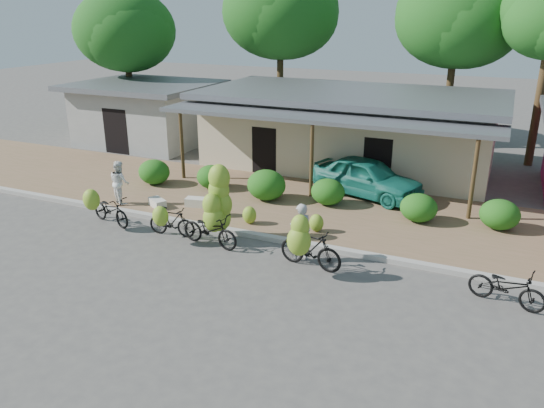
{
  "coord_description": "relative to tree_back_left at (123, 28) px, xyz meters",
  "views": [
    {
      "loc": [
        6.31,
        -11.62,
        6.67
      ],
      "look_at": [
        0.24,
        2.0,
        1.2
      ],
      "focal_mm": 35.0,
      "sensor_mm": 36.0,
      "label": 1
    }
  ],
  "objects": [
    {
      "name": "ground",
      "position": [
        13.69,
        -13.11,
        -5.72
      ],
      "size": [
        100.0,
        100.0,
        0.0
      ],
      "primitive_type": "plane",
      "color": "#4E4B48",
      "rests_on": "ground"
    },
    {
      "name": "sidewalk",
      "position": [
        13.69,
        -8.11,
        -5.66
      ],
      "size": [
        60.0,
        6.0,
        0.12
      ],
      "primitive_type": "cube",
      "color": "#8D654C",
      "rests_on": "ground"
    },
    {
      "name": "curb",
      "position": [
        13.69,
        -11.11,
        -5.64
      ],
      "size": [
        60.0,
        0.25,
        0.15
      ],
      "primitive_type": "cube",
      "color": "#A8A399",
      "rests_on": "ground"
    },
    {
      "name": "shop_main",
      "position": [
        13.69,
        -2.18,
        -3.99
      ],
      "size": [
        13.0,
        8.5,
        3.35
      ],
      "color": "beige",
      "rests_on": "ground"
    },
    {
      "name": "shop_grey",
      "position": [
        2.69,
        -2.12,
        -4.1
      ],
      "size": [
        7.0,
        6.0,
        3.15
      ],
      "color": "#9FA09B",
      "rests_on": "ground"
    },
    {
      "name": "tree_back_left",
      "position": [
        0.0,
        0.0,
        0.0
      ],
      "size": [
        5.62,
        5.54,
        7.83
      ],
      "color": "#4D3A1E",
      "rests_on": "ground"
    },
    {
      "name": "tree_far_center",
      "position": [
        8.0,
        3.0,
        0.96
      ],
      "size": [
        6.25,
        6.22,
        9.06
      ],
      "color": "#4D3A1E",
      "rests_on": "ground"
    },
    {
      "name": "tree_center_right",
      "position": [
        17.0,
        3.5,
        0.68
      ],
      "size": [
        5.95,
        5.89,
        8.65
      ],
      "color": "#4D3A1E",
      "rests_on": "ground"
    },
    {
      "name": "hedge_0",
      "position": [
        7.49,
        -8.19,
        -5.1
      ],
      "size": [
        1.27,
        1.14,
        0.99
      ],
      "primitive_type": "ellipsoid",
      "color": "#185C15",
      "rests_on": "sidewalk"
    },
    {
      "name": "hedge_1",
      "position": [
        9.85,
        -7.73,
        -5.14
      ],
      "size": [
        1.18,
        1.06,
        0.92
      ],
      "primitive_type": "ellipsoid",
      "color": "#185C15",
      "rests_on": "sidewalk"
    },
    {
      "name": "hedge_2",
      "position": [
        12.35,
        -8.06,
        -5.04
      ],
      "size": [
        1.43,
        1.29,
        1.12
      ],
      "primitive_type": "ellipsoid",
      "color": "#185C15",
      "rests_on": "sidewalk"
    },
    {
      "name": "hedge_3",
      "position": [
        14.56,
        -7.65,
        -5.13
      ],
      "size": [
        1.21,
        1.09,
        0.94
      ],
      "primitive_type": "ellipsoid",
      "color": "#185C15",
      "rests_on": "sidewalk"
    },
    {
      "name": "hedge_4",
      "position": [
        17.79,
        -7.98,
        -5.13
      ],
      "size": [
        1.21,
        1.09,
        0.94
      ],
      "primitive_type": "ellipsoid",
      "color": "#185C15",
      "rests_on": "sidewalk"
    },
    {
      "name": "hedge_5",
      "position": [
        20.23,
        -7.58,
        -5.11
      ],
      "size": [
        1.24,
        1.11,
        0.97
      ],
      "primitive_type": "ellipsoid",
      "color": "#185C15",
      "rests_on": "sidewalk"
    },
    {
      "name": "bike_far_left",
      "position": [
        8.49,
        -12.1,
        -5.16
      ],
      "size": [
        1.95,
        1.42,
        1.37
      ],
      "rotation": [
        0.0,
        0.0,
        1.29
      ],
      "color": "black",
      "rests_on": "ground"
    },
    {
      "name": "bike_left",
      "position": [
        10.93,
        -12.14,
        -5.17
      ],
      "size": [
        1.61,
        1.16,
        1.21
      ],
      "rotation": [
        0.0,
        0.0,
        1.67
      ],
      "color": "black",
      "rests_on": "ground"
    },
    {
      "name": "bike_center",
      "position": [
        12.41,
        -11.93,
        -4.79
      ],
      "size": [
        2.02,
        1.32,
        2.41
      ],
      "rotation": [
        0.0,
        0.0,
        1.45
      ],
      "color": "black",
      "rests_on": "ground"
    },
    {
      "name": "bike_right",
      "position": [
        15.59,
        -12.5,
        -4.99
      ],
      "size": [
        1.93,
        1.32,
        1.75
      ],
      "rotation": [
        0.0,
        0.0,
        1.42
      ],
      "color": "black",
      "rests_on": "ground"
    },
    {
      "name": "bike_far_right",
      "position": [
        20.57,
        -12.25,
        -5.25
      ],
      "size": [
        1.89,
        1.03,
        0.94
      ],
      "rotation": [
        0.0,
        0.0,
        1.33
      ],
      "color": "black",
      "rests_on": "ground"
    },
    {
      "name": "loose_banana_a",
      "position": [
        11.45,
        -10.22,
        -5.28
      ],
      "size": [
        0.51,
        0.43,
        0.63
      ],
      "primitive_type": "ellipsoid",
      "color": "#9AC731",
      "rests_on": "sidewalk"
    },
    {
      "name": "loose_banana_b",
      "position": [
        12.81,
        -10.4,
        -5.3
      ],
      "size": [
        0.47,
        0.4,
        0.59
      ],
      "primitive_type": "ellipsoid",
      "color": "#9AC731",
      "rests_on": "sidewalk"
    },
    {
      "name": "loose_banana_c",
      "position": [
        15.02,
        -10.14,
        -5.31
      ],
      "size": [
        0.46,
        0.39,
        0.57
      ],
      "primitive_type": "ellipsoid",
      "color": "#9AC731",
      "rests_on": "sidewalk"
    },
    {
      "name": "sack_near",
      "position": [
        10.42,
        -9.7,
        -5.45
      ],
      "size": [
        0.91,
        0.57,
        0.3
      ],
      "primitive_type": "cube",
      "rotation": [
        0.0,
        0.0,
        0.21
      ],
      "color": "beige",
      "rests_on": "sidewalk"
    },
    {
      "name": "sack_far",
      "position": [
        9.13,
        -10.31,
        -5.46
      ],
      "size": [
        0.84,
        0.71,
        0.28
      ],
      "primitive_type": "cube",
      "rotation": [
        0.0,
        0.0,
        -0.53
      ],
      "color": "beige",
      "rests_on": "sidewalk"
    },
    {
      "name": "vendor",
      "position": [
        15.19,
        -11.98,
        -4.87
      ],
      "size": [
        0.73,
        0.7,
        1.69
      ],
      "primitive_type": "imported",
      "rotation": [
        0.0,
        0.0,
        3.83
      ],
      "color": "#9C9C9C",
      "rests_on": "ground"
    },
    {
      "name": "bystander",
      "position": [
        7.72,
        -10.51,
        -4.82
      ],
      "size": [
        0.95,
        0.88,
        1.56
      ],
      "primitive_type": "imported",
      "rotation": [
        0.0,
        0.0,
        2.64
      ],
      "color": "white",
      "rests_on": "sidewalk"
    },
    {
      "name": "teal_van",
      "position": [
        15.57,
        -6.11,
        -4.88
      ],
      "size": [
        4.52,
        2.88,
        1.43
      ],
      "primitive_type": "imported",
      "rotation": [
        0.0,
        0.0,
        1.27
      ],
      "color": "#1A7766",
      "rests_on": "sidewalk"
    }
  ]
}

